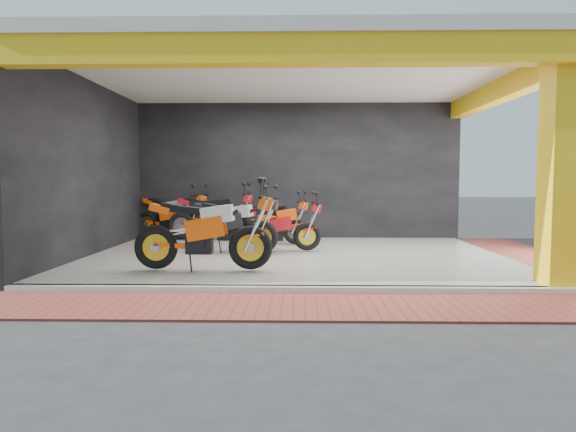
% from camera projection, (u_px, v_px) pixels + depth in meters
% --- Properties ---
extents(ground, '(80.00, 80.00, 0.00)m').
position_uv_depth(ground, '(295.00, 279.00, 8.10)').
color(ground, '#2D2D30').
rests_on(ground, ground).
extents(showroom_floor, '(8.00, 6.00, 0.10)m').
position_uv_depth(showroom_floor, '(296.00, 257.00, 10.09)').
color(showroom_floor, silver).
rests_on(showroom_floor, ground).
extents(showroom_ceiling, '(8.40, 6.40, 0.20)m').
position_uv_depth(showroom_ceiling, '(296.00, 74.00, 9.84)').
color(showroom_ceiling, beige).
rests_on(showroom_ceiling, corner_column).
extents(back_wall, '(8.20, 0.20, 3.50)m').
position_uv_depth(back_wall, '(296.00, 173.00, 13.06)').
color(back_wall, black).
rests_on(back_wall, ground).
extents(left_wall, '(0.20, 6.20, 3.50)m').
position_uv_depth(left_wall, '(87.00, 171.00, 10.06)').
color(left_wall, black).
rests_on(left_wall, ground).
extents(corner_column, '(0.50, 0.50, 3.50)m').
position_uv_depth(corner_column, '(563.00, 167.00, 7.15)').
color(corner_column, yellow).
rests_on(corner_column, ground).
extents(header_beam_front, '(8.40, 0.30, 0.40)m').
position_uv_depth(header_beam_front, '(294.00, 50.00, 6.87)').
color(header_beam_front, yellow).
rests_on(header_beam_front, corner_column).
extents(header_beam_right, '(0.30, 6.40, 0.40)m').
position_uv_depth(header_beam_right, '(505.00, 89.00, 9.78)').
color(header_beam_right, yellow).
rests_on(header_beam_right, corner_column).
extents(floor_kerb, '(8.00, 0.20, 0.10)m').
position_uv_depth(floor_kerb, '(294.00, 290.00, 7.08)').
color(floor_kerb, silver).
rests_on(floor_kerb, ground).
extents(paver_front, '(9.00, 1.40, 0.03)m').
position_uv_depth(paver_front, '(293.00, 306.00, 6.30)').
color(paver_front, brown).
rests_on(paver_front, ground).
extents(paver_right, '(1.40, 7.00, 0.03)m').
position_uv_depth(paver_right, '(542.00, 260.00, 9.99)').
color(paver_right, brown).
rests_on(paver_right, ground).
extents(moto_hero, '(2.37, 0.89, 1.44)m').
position_uv_depth(moto_hero, '(250.00, 226.00, 8.21)').
color(moto_hero, '#FF5B0A').
rests_on(moto_hero, showroom_floor).
extents(moto_row_a, '(2.29, 1.38, 1.31)m').
position_uv_depth(moto_row_a, '(262.00, 221.00, 10.07)').
color(moto_row_a, black).
rests_on(moto_row_a, showroom_floor).
extents(moto_row_b, '(2.05, 1.21, 1.18)m').
position_uv_depth(moto_row_b, '(295.00, 219.00, 11.52)').
color(moto_row_b, '#FC4B0A').
rests_on(moto_row_b, showroom_floor).
extents(moto_row_c, '(2.00, 0.95, 1.18)m').
position_uv_depth(moto_row_c, '(307.00, 223.00, 10.49)').
color(moto_row_c, red).
rests_on(moto_row_c, showroom_floor).
extents(moto_row_d, '(2.29, 1.02, 1.36)m').
position_uv_depth(moto_row_d, '(239.00, 213.00, 12.35)').
color(moto_row_d, '#B0121C').
rests_on(moto_row_d, showroom_floor).
extents(moto_row_e, '(2.30, 1.51, 1.32)m').
position_uv_depth(moto_row_e, '(194.00, 213.00, 12.59)').
color(moto_row_e, '#FF510A').
rests_on(moto_row_e, showroom_floor).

